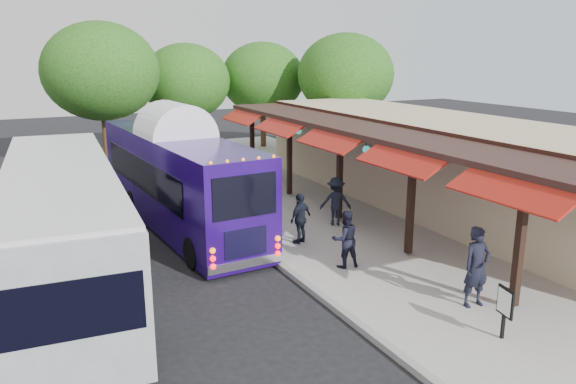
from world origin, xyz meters
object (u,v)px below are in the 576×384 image
ped_a (477,267)px  sign_board (505,304)px  coach_bus (177,175)px  ped_d (336,201)px  ped_b (345,239)px  city_bus (62,221)px  ped_c (301,218)px

ped_a → sign_board: 1.62m
coach_bus → ped_a: (4.48, -9.89, -0.75)m
ped_a → ped_d: 7.09m
coach_bus → ped_b: bearing=-68.4°
ped_a → ped_b: ped_a is taller
ped_d → sign_board: size_ratio=1.47×
coach_bus → ped_a: coach_bus is taller
coach_bus → ped_b: size_ratio=6.69×
ped_a → ped_b: size_ratio=1.19×
city_bus → sign_board: 11.00m
ped_c → sign_board: ped_c is taller
coach_bus → sign_board: size_ratio=9.58×
ped_c → ped_a: bearing=80.0°
ped_c → ped_d: bearing=-175.4°
ped_c → sign_board: (1.00, -7.40, -0.03)m
sign_board → coach_bus: bearing=120.9°
city_bus → ped_a: (8.64, -6.01, -0.67)m
city_bus → ped_a: 10.55m
coach_bus → ped_b: 7.10m
ped_a → ped_c: size_ratio=1.21×
ped_a → ped_c: ped_a is taller
ped_d → sign_board: bearing=109.1°
city_bus → ped_d: (9.01, 1.07, -0.81)m
ped_b → ped_c: bearing=-79.4°
city_bus → ped_b: bearing=-15.3°
ped_b → ped_d: ped_d is taller
ped_a → ped_c: 6.15m
ped_b → ped_c: ped_b is taller
ped_c → ped_d: size_ratio=0.96×
ped_b → ped_d: 3.99m
city_bus → ped_d: 9.11m
ped_c → ped_b: bearing=68.6°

